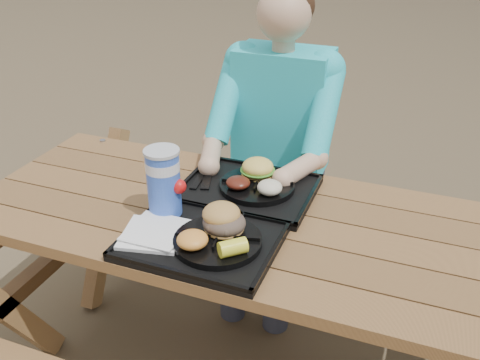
% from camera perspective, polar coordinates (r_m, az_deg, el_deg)
% --- Properties ---
extents(picnic_table, '(1.80, 1.49, 0.75)m').
position_cam_1_polar(picnic_table, '(1.96, 0.00, -13.07)').
color(picnic_table, '#999999').
rests_on(picnic_table, ground).
extents(tray_near, '(0.45, 0.35, 0.02)m').
position_cam_1_polar(tray_near, '(1.60, -4.13, -6.62)').
color(tray_near, black).
rests_on(tray_near, picnic_table).
extents(tray_far, '(0.45, 0.35, 0.02)m').
position_cam_1_polar(tray_far, '(1.86, 0.86, -1.12)').
color(tray_far, black).
rests_on(tray_far, picnic_table).
extents(plate_near, '(0.26, 0.26, 0.02)m').
position_cam_1_polar(plate_near, '(1.56, -2.39, -6.54)').
color(plate_near, black).
rests_on(plate_near, tray_near).
extents(plate_far, '(0.26, 0.26, 0.02)m').
position_cam_1_polar(plate_far, '(1.85, 1.85, -0.61)').
color(plate_far, black).
rests_on(plate_far, tray_far).
extents(napkin_stack, '(0.21, 0.21, 0.02)m').
position_cam_1_polar(napkin_stack, '(1.62, -9.29, -5.59)').
color(napkin_stack, white).
rests_on(napkin_stack, tray_near).
extents(soda_cup, '(0.10, 0.10, 0.21)m').
position_cam_1_polar(soda_cup, '(1.68, -8.13, -0.37)').
color(soda_cup, blue).
rests_on(soda_cup, tray_near).
extents(condiment_bbq, '(0.05, 0.05, 0.03)m').
position_cam_1_polar(condiment_bbq, '(1.69, -2.55, -3.41)').
color(condiment_bbq, black).
rests_on(condiment_bbq, tray_near).
extents(condiment_mustard, '(0.05, 0.05, 0.03)m').
position_cam_1_polar(condiment_mustard, '(1.66, -0.47, -4.05)').
color(condiment_mustard, '#F4A81B').
rests_on(condiment_mustard, tray_near).
extents(sandwich, '(0.12, 0.12, 0.12)m').
position_cam_1_polar(sandwich, '(1.56, -1.72, -3.43)').
color(sandwich, '#C08A43').
rests_on(sandwich, plate_near).
extents(mac_cheese, '(0.09, 0.09, 0.05)m').
position_cam_1_polar(mac_cheese, '(1.52, -5.09, -6.37)').
color(mac_cheese, '#EFA03E').
rests_on(mac_cheese, plate_near).
extents(corn_cob, '(0.11, 0.11, 0.05)m').
position_cam_1_polar(corn_cob, '(1.48, -0.78, -7.20)').
color(corn_cob, '#FFF735').
rests_on(corn_cob, plate_near).
extents(cutlery_far, '(0.08, 0.17, 0.01)m').
position_cam_1_polar(cutlery_far, '(1.92, -3.50, 0.25)').
color(cutlery_far, black).
rests_on(cutlery_far, tray_far).
extents(burger, '(0.11, 0.11, 0.10)m').
position_cam_1_polar(burger, '(1.86, 1.91, 1.80)').
color(burger, '#F4CD56').
rests_on(burger, plate_far).
extents(baked_beans, '(0.08, 0.08, 0.04)m').
position_cam_1_polar(baked_beans, '(1.80, -0.20, -0.29)').
color(baked_beans, '#571C11').
rests_on(baked_beans, plate_far).
extents(potato_salad, '(0.08, 0.08, 0.05)m').
position_cam_1_polar(potato_salad, '(1.77, 3.19, -0.79)').
color(potato_salad, beige).
rests_on(potato_salad, plate_far).
extents(diner, '(0.48, 0.84, 1.28)m').
position_cam_1_polar(diner, '(2.32, 4.17, 1.87)').
color(diner, '#1BA7C2').
rests_on(diner, ground).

